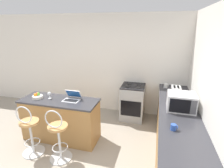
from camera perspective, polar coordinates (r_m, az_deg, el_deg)
name	(u,v)px	position (r m, az deg, el deg)	size (l,w,h in m)	color
wall_back	(103,64)	(4.76, -3.12, 6.44)	(12.00, 0.06, 2.60)	silver
breakfast_bar	(61,119)	(3.84, -16.34, -11.01)	(1.57, 0.59, 0.88)	#9E703D
counter_right	(176,132)	(3.50, 20.17, -14.50)	(0.68, 2.92, 0.88)	#9E703D
bar_stool_near	(30,131)	(3.59, -25.24, -13.82)	(0.40, 0.40, 1.00)	silver
bar_stool_far	(58,136)	(3.28, -17.16, -16.00)	(0.40, 0.40, 1.00)	silver
laptop	(72,98)	(3.57, -12.89, -4.33)	(0.32, 0.27, 0.19)	silver
microwave	(181,102)	(3.27, 21.66, -5.41)	(0.46, 0.40, 0.30)	silver
toaster	(176,91)	(3.93, 20.13, -2.17)	(0.21, 0.28, 0.19)	silver
stove_range	(133,102)	(4.50, 6.73, -5.88)	(0.57, 0.61, 0.89)	#9EA3A8
mug_blue	(174,127)	(2.67, 19.48, -13.15)	(0.10, 0.08, 0.09)	#2D51AD
fruit_bowl	(37,96)	(3.87, -23.17, -3.67)	(0.21, 0.21, 0.11)	silver
mug_white	(166,86)	(4.36, 17.18, -0.51)	(0.10, 0.09, 0.10)	white
wine_glass_tall	(49,94)	(3.74, -19.81, -3.05)	(0.07, 0.07, 0.14)	silver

